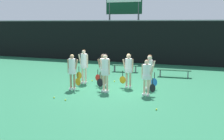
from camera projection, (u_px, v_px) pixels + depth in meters
name	position (u px, v px, depth m)	size (l,w,h in m)	color
ground_plane	(111.00, 89.00, 12.80)	(140.00, 140.00, 0.00)	#216642
fence_windscreen	(148.00, 42.00, 20.46)	(60.00, 0.08, 3.40)	black
scoreboard	(124.00, 14.00, 21.92)	(3.09, 0.15, 5.12)	#515156
bench_courtside	(174.00, 71.00, 15.56)	(1.99, 0.50, 0.44)	#19472D
bench_far	(125.00, 66.00, 17.21)	(1.75, 0.57, 0.44)	#19472D
player_0	(72.00, 69.00, 12.54)	(0.64, 0.37, 1.72)	tan
player_1	(105.00, 70.00, 12.09)	(0.68, 0.40, 1.79)	beige
player_2	(147.00, 74.00, 11.51)	(0.65, 0.39, 1.62)	beige
player_3	(84.00, 64.00, 13.84)	(0.66, 0.37, 1.80)	beige
player_4	(103.00, 67.00, 13.40)	(0.63, 0.36, 1.64)	#8C664C
player_5	(128.00, 68.00, 12.92)	(0.67, 0.38, 1.70)	tan
player_6	(150.00, 69.00, 12.67)	(0.62, 0.34, 1.68)	beige
tennis_ball_0	(99.00, 79.00, 14.96)	(0.07, 0.07, 0.07)	#CCE033
tennis_ball_1	(156.00, 109.00, 9.69)	(0.07, 0.07, 0.07)	#CCE033
tennis_ball_2	(101.00, 82.00, 14.25)	(0.07, 0.07, 0.07)	#CCE033
tennis_ball_3	(114.00, 81.00, 14.36)	(0.06, 0.06, 0.06)	#CCE033
tennis_ball_4	(92.00, 81.00, 14.47)	(0.07, 0.07, 0.07)	#CCE033
tennis_ball_5	(54.00, 98.00, 11.22)	(0.06, 0.06, 0.06)	#CCE033
tennis_ball_6	(65.00, 100.00, 10.87)	(0.07, 0.07, 0.07)	#CCE033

